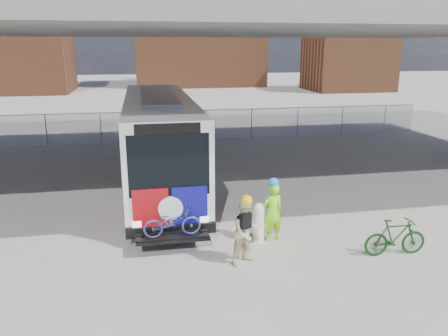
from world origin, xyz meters
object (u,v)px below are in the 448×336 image
object	(u,v)px
bus	(159,133)
bike_parked	(395,237)
bollard	(259,221)
cyclist_tan	(246,231)
cyclist_hivis	(273,211)

from	to	relation	value
bus	bike_parked	distance (m)	9.97
bollard	bike_parked	world-z (taller)	bollard
bollard	cyclist_tan	xyz separation A→B (m)	(-0.67, -1.22, 0.26)
cyclist_tan	bike_parked	world-z (taller)	cyclist_tan
bus	bollard	xyz separation A→B (m)	(2.50, -6.34, -1.48)
bollard	bike_parked	distance (m)	3.73
bus	bike_parked	xyz separation A→B (m)	(5.90, -7.89, -1.59)
bus	cyclist_hivis	distance (m)	7.07
bollard	cyclist_tan	distance (m)	1.42
bus	cyclist_tan	xyz separation A→B (m)	(1.83, -7.56, -1.22)
bike_parked	bus	bearing A→B (deg)	39.91
cyclist_hivis	cyclist_tan	bearing A→B (deg)	36.86
cyclist_tan	bollard	bearing A→B (deg)	35.00
bollard	cyclist_hivis	size ratio (longest dim) A/B	0.62
bus	cyclist_hivis	xyz separation A→B (m)	(2.91, -6.34, -1.19)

